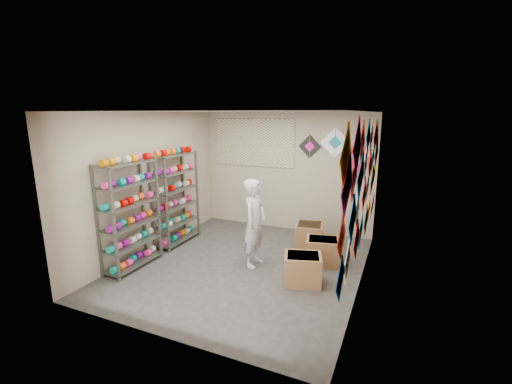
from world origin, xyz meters
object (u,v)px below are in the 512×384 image
at_px(shelf_rack_front, 130,216).
at_px(carton_c, 309,236).
at_px(carton_a, 303,269).
at_px(shopkeeper, 255,223).
at_px(carton_b, 322,251).
at_px(shelf_rack_back, 176,199).

relative_size(shelf_rack_front, carton_c, 3.23).
bearing_deg(carton_a, carton_c, 84.38).
distance_m(shopkeeper, carton_c, 1.44).
relative_size(carton_b, carton_c, 0.99).
xyz_separation_m(shopkeeper, carton_c, (0.70, 1.14, -0.53)).
bearing_deg(carton_b, carton_a, -111.50).
bearing_deg(shopkeeper, shelf_rack_front, 117.28).
relative_size(shelf_rack_front, carton_b, 3.26).
height_order(shelf_rack_front, carton_a, shelf_rack_front).
bearing_deg(carton_b, carton_c, 110.67).
relative_size(shopkeeper, carton_a, 2.73).
distance_m(shelf_rack_front, shelf_rack_back, 1.30).
height_order(shopkeeper, carton_b, shopkeeper).
bearing_deg(carton_b, shelf_rack_front, -167.51).
xyz_separation_m(shopkeeper, carton_a, (0.99, -0.33, -0.55)).
bearing_deg(shelf_rack_front, shelf_rack_back, 90.00).
distance_m(shelf_rack_back, carton_b, 3.14).
height_order(carton_b, carton_c, carton_c).
bearing_deg(shelf_rack_back, shelf_rack_front, -90.00).
bearing_deg(shelf_rack_back, shopkeeper, -10.40).
bearing_deg(shelf_rack_back, carton_c, 16.47).
bearing_deg(carton_a, carton_b, 64.99).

